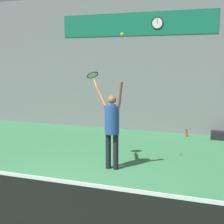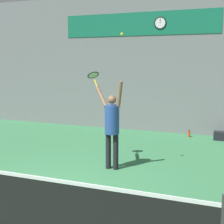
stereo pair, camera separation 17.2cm
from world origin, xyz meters
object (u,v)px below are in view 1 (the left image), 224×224
(scoreboard_clock, at_px, (157,23))
(water_bottle, at_px, (186,133))
(tennis_racket, at_px, (93,76))
(equipment_bag, at_px, (224,136))
(tennis_player, at_px, (112,124))
(tennis_ball, at_px, (122,34))

(scoreboard_clock, relative_size, water_bottle, 1.73)
(tennis_racket, relative_size, equipment_bag, 0.48)
(tennis_player, relative_size, water_bottle, 8.50)
(tennis_player, height_order, equipment_bag, tennis_player)
(equipment_bag, bearing_deg, water_bottle, 176.40)
(tennis_racket, bearing_deg, scoreboard_clock, 78.36)
(equipment_bag, bearing_deg, tennis_player, -123.73)
(scoreboard_clock, relative_size, equipment_bag, 0.53)
(tennis_player, xyz_separation_m, equipment_bag, (2.58, 3.86, -0.96))
(tennis_player, xyz_separation_m, tennis_racket, (-0.63, 0.39, 1.11))
(water_bottle, bearing_deg, tennis_player, -109.12)
(water_bottle, distance_m, equipment_bag, 1.22)
(scoreboard_clock, height_order, tennis_racket, scoreboard_clock)
(tennis_racket, bearing_deg, tennis_ball, -28.35)
(scoreboard_clock, height_order, tennis_ball, scoreboard_clock)
(tennis_player, bearing_deg, equipment_bag, 56.27)
(scoreboard_clock, relative_size, tennis_ball, 6.15)
(tennis_player, bearing_deg, tennis_ball, -20.78)
(water_bottle, bearing_deg, scoreboard_clock, 160.10)
(tennis_player, relative_size, tennis_ball, 30.16)
(scoreboard_clock, height_order, tennis_player, scoreboard_clock)
(tennis_player, xyz_separation_m, tennis_ball, (0.27, -0.10, 2.05))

